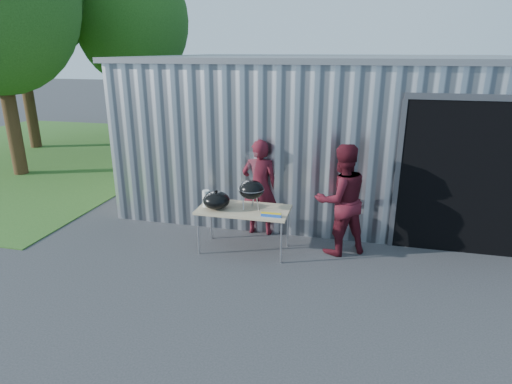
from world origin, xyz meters
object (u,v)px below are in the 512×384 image
(kettle_grill, at_px, (251,184))
(person_cook, at_px, (260,187))
(person_bystander, at_px, (341,200))
(folding_table, at_px, (244,211))

(kettle_grill, distance_m, person_cook, 0.82)
(person_cook, xyz_separation_m, person_bystander, (1.46, -0.46, 0.04))
(person_cook, distance_m, person_bystander, 1.53)
(folding_table, distance_m, person_bystander, 1.59)
(folding_table, distance_m, kettle_grill, 0.48)
(kettle_grill, relative_size, person_bystander, 0.51)
(kettle_grill, xyz_separation_m, person_cook, (-0.04, 0.77, -0.30))
(kettle_grill, height_order, person_bystander, person_bystander)
(folding_table, bearing_deg, kettle_grill, 7.81)
(person_bystander, bearing_deg, kettle_grill, -17.57)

